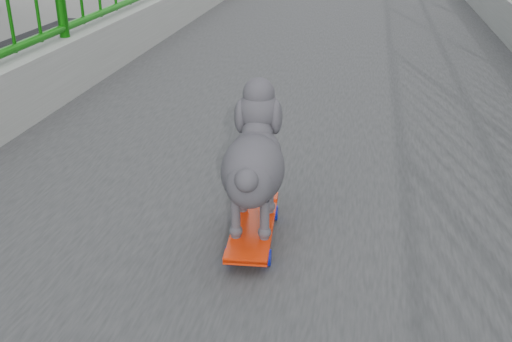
% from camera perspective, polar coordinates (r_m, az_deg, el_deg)
% --- Properties ---
extents(skateboard, '(0.16, 0.45, 0.06)m').
position_cam_1_polar(skateboard, '(1.92, -0.27, -5.41)').
color(skateboard, red).
rests_on(skateboard, footbridge).
extents(poodle, '(0.22, 0.47, 0.39)m').
position_cam_1_polar(poodle, '(1.84, -0.20, 1.04)').
color(poodle, '#28262A').
rests_on(poodle, skateboard).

